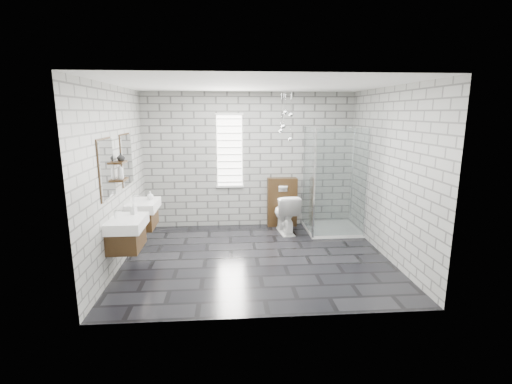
{
  "coord_description": "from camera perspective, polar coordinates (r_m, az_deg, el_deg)",
  "views": [
    {
      "loc": [
        -0.44,
        -5.63,
        2.3
      ],
      "look_at": [
        0.02,
        0.35,
        1.01
      ],
      "focal_mm": 26.0,
      "sensor_mm": 36.0,
      "label": 1
    }
  ],
  "objects": [
    {
      "name": "vase",
      "position": [
        5.87,
        -20.07,
        5.07
      ],
      "size": [
        0.14,
        0.14,
        0.12
      ],
      "primitive_type": "imported",
      "rotation": [
        0.0,
        0.0,
        0.25
      ],
      "color": "#B2B2B2",
      "rests_on": "shelf_upper"
    },
    {
      "name": "shower_enclosure",
      "position": [
        7.31,
        11.16,
        -2.34
      ],
      "size": [
        1.0,
        1.0,
        2.03
      ],
      "color": "white",
      "rests_on": "floor"
    },
    {
      "name": "floor",
      "position": [
        6.1,
        0.07,
        -10.12
      ],
      "size": [
        4.2,
        3.6,
        0.02
      ],
      "primitive_type": "cube",
      "color": "black",
      "rests_on": "ground"
    },
    {
      "name": "cistern_panel",
      "position": [
        7.63,
        4.03,
        -1.55
      ],
      "size": [
        0.6,
        0.2,
        1.0
      ],
      "primitive_type": "cube",
      "color": "#3D2812",
      "rests_on": "floor"
    },
    {
      "name": "pendant_cluster",
      "position": [
        7.08,
        4.67,
        10.36
      ],
      "size": [
        0.29,
        0.23,
        0.94
      ],
      "color": "silver",
      "rests_on": "ceiling"
    },
    {
      "name": "shelf_lower",
      "position": [
        5.88,
        -20.01,
        1.8
      ],
      "size": [
        0.14,
        0.3,
        0.03
      ],
      "primitive_type": "cube",
      "color": "#3D2812",
      "rests_on": "wall_left"
    },
    {
      "name": "wall_left",
      "position": [
        5.95,
        -20.65,
        2.15
      ],
      "size": [
        0.02,
        3.6,
        2.7
      ],
      "primitive_type": "cube",
      "color": "#9D9D98",
      "rests_on": "floor"
    },
    {
      "name": "ceiling",
      "position": [
        5.66,
        0.08,
        16.28
      ],
      "size": [
        4.2,
        3.6,
        0.02
      ],
      "primitive_type": "cube",
      "color": "white",
      "rests_on": "wall_back"
    },
    {
      "name": "soap_bottle_b",
      "position": [
        6.52,
        -15.97,
        -0.53
      ],
      "size": [
        0.12,
        0.12,
        0.15
      ],
      "primitive_type": "imported",
      "rotation": [
        0.0,
        0.0,
        0.03
      ],
      "color": "#B2B2B2",
      "rests_on": "vanity_right"
    },
    {
      "name": "flush_plate",
      "position": [
        7.46,
        4.18,
        0.5
      ],
      "size": [
        0.18,
        0.01,
        0.12
      ],
      "primitive_type": "cube",
      "color": "silver",
      "rests_on": "cistern_panel"
    },
    {
      "name": "vanity_left",
      "position": [
        5.55,
        -19.62,
        -4.77
      ],
      "size": [
        0.47,
        0.7,
        1.57
      ],
      "color": "#3D2812",
      "rests_on": "wall_left"
    },
    {
      "name": "soap_bottle_c",
      "position": [
        5.81,
        -20.14,
        2.99
      ],
      "size": [
        0.1,
        0.1,
        0.23
      ],
      "primitive_type": "imported",
      "rotation": [
        0.0,
        0.0,
        -0.12
      ],
      "color": "#B2B2B2",
      "rests_on": "shelf_lower"
    },
    {
      "name": "soap_bottle_a",
      "position": [
        5.68,
        -18.33,
        -2.44
      ],
      "size": [
        0.1,
        0.1,
        0.16
      ],
      "primitive_type": "imported",
      "rotation": [
        0.0,
        0.0,
        -0.38
      ],
      "color": "#B2B2B2",
      "rests_on": "vanity_left"
    },
    {
      "name": "shelf_upper",
      "position": [
        5.85,
        -20.2,
        4.31
      ],
      "size": [
        0.14,
        0.3,
        0.03
      ],
      "primitive_type": "cube",
      "color": "#3D2812",
      "rests_on": "wall_left"
    },
    {
      "name": "vanity_right",
      "position": [
        6.51,
        -17.3,
        -2.16
      ],
      "size": [
        0.47,
        0.7,
        1.57
      ],
      "color": "#3D2812",
      "rests_on": "wall_left"
    },
    {
      "name": "toilet",
      "position": [
        7.23,
        4.52,
        -3.29
      ],
      "size": [
        0.51,
        0.79,
        0.76
      ],
      "primitive_type": "imported",
      "rotation": [
        0.0,
        0.0,
        3.26
      ],
      "color": "white",
      "rests_on": "floor"
    },
    {
      "name": "wall_right",
      "position": [
        6.25,
        19.76,
        2.67
      ],
      "size": [
        0.02,
        3.6,
        2.7
      ],
      "primitive_type": "cube",
      "color": "#9D9D98",
      "rests_on": "floor"
    },
    {
      "name": "wall_back",
      "position": [
        7.51,
        -1.0,
        4.87
      ],
      "size": [
        4.2,
        0.02,
        2.7
      ],
      "primitive_type": "cube",
      "color": "#9D9D98",
      "rests_on": "floor"
    },
    {
      "name": "window",
      "position": [
        7.45,
        -4.09,
        6.32
      ],
      "size": [
        0.56,
        0.05,
        1.48
      ],
      "color": "white",
      "rests_on": "wall_back"
    },
    {
      "name": "wall_front",
      "position": [
        3.96,
        2.11,
        -1.78
      ],
      "size": [
        4.2,
        0.02,
        2.7
      ],
      "primitive_type": "cube",
      "color": "#9D9D98",
      "rests_on": "floor"
    }
  ]
}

